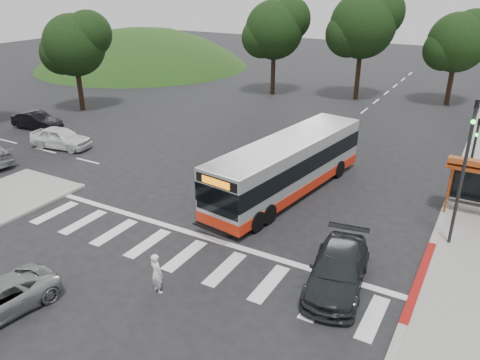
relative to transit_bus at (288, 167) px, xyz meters
The scene contains 16 objects.
ground 3.47m from the transit_bus, 111.38° to the right, with size 140.00×140.00×0.00m, color black.
curb_east 9.47m from the transit_bus, 32.92° to the left, with size 0.30×40.00×0.15m, color #9E9991.
curb_east_red 9.38m from the transit_bus, 32.00° to the right, with size 0.32×6.00×0.15m, color maroon.
hillside_nw 42.83m from the transit_bus, 140.74° to the left, with size 44.00×44.00×10.00m, color #1E3E13.
crosswalk_ladder 8.13m from the transit_bus, 98.20° to the right, with size 18.00×2.60×0.01m, color silver.
traffic_signal_ne_tall 8.90m from the transit_bus, ahead, with size 0.18×0.37×6.50m.
traffic_signal_ne_short 10.18m from the transit_bus, 33.40° to the left, with size 0.18×0.37×4.00m.
tree_north_a 23.98m from the transit_bus, 97.52° to the left, with size 6.60×6.15×10.17m.
tree_north_b 25.96m from the transit_bus, 78.90° to the left, with size 5.72×5.33×8.43m.
tree_north_c 24.34m from the transit_bus, 117.61° to the left, with size 6.16×5.74×9.30m.
tree_west_a 24.50m from the transit_bus, 162.78° to the left, with size 5.72×5.33×8.43m.
transit_bus is the anchor object (origin of this frame).
pedestrian 10.45m from the transit_bus, 93.10° to the right, with size 0.59×0.39×1.63m, color white.
dark_sedan 8.53m from the transit_bus, 52.65° to the right, with size 2.01×4.93×1.43m, color #222527.
west_car_white 16.62m from the transit_bus, behind, with size 1.73×4.31×1.47m, color silver.
west_car_black 21.77m from the transit_bus, behind, with size 1.42×4.06×1.34m, color black.
Camera 1 is at (10.40, -18.53, 10.83)m, focal length 35.00 mm.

